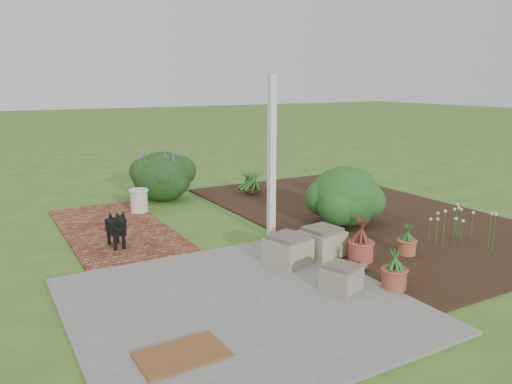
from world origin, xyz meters
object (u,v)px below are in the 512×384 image
stone_trough_near (341,278)px  cream_ceramic_urn (139,201)px  black_dog (117,227)px  evergreen_shrub (345,195)px

stone_trough_near → cream_ceramic_urn: bearing=102.3°
black_dog → evergreen_shrub: evergreen_shrub is taller
black_dog → cream_ceramic_urn: bearing=61.1°
evergreen_shrub → black_dog: bearing=170.4°
cream_ceramic_urn → evergreen_shrub: 3.74m
cream_ceramic_urn → stone_trough_near: bearing=-77.7°
stone_trough_near → black_dog: bearing=124.3°
black_dog → stone_trough_near: bearing=-59.1°
cream_ceramic_urn → evergreen_shrub: size_ratio=0.35×
evergreen_shrub → stone_trough_near: bearing=-130.2°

